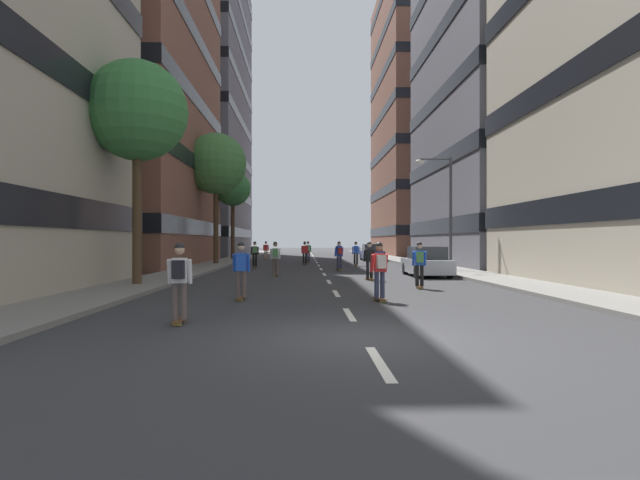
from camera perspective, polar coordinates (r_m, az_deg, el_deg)
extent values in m
plane|color=#333335|center=(40.31, -0.26, -2.67)|extent=(184.15, 184.15, 0.00)
cube|color=gray|center=(44.61, -10.29, -2.33)|extent=(2.55, 84.40, 0.14)
cube|color=gray|center=(44.99, 9.39, -2.31)|extent=(2.55, 84.40, 0.14)
cube|color=silver|center=(7.86, 6.65, -13.45)|extent=(0.16, 2.20, 0.01)
cube|color=silver|center=(12.75, 3.28, -8.28)|extent=(0.16, 2.20, 0.01)
cube|color=silver|center=(17.69, 1.82, -5.98)|extent=(0.16, 2.20, 0.01)
cube|color=silver|center=(22.67, 1.00, -4.68)|extent=(0.16, 2.20, 0.01)
cube|color=silver|center=(27.65, 0.48, -3.85)|extent=(0.16, 2.20, 0.01)
cube|color=silver|center=(32.63, 0.12, -3.27)|extent=(0.16, 2.20, 0.01)
cube|color=silver|center=(37.63, -0.15, -2.85)|extent=(0.16, 2.20, 0.01)
cube|color=silver|center=(42.62, -0.35, -2.53)|extent=(0.16, 2.20, 0.01)
cube|color=silver|center=(47.61, -0.51, -2.27)|extent=(0.16, 2.20, 0.01)
cube|color=silver|center=(52.61, -0.64, -2.06)|extent=(0.16, 2.20, 0.01)
cube|color=silver|center=(57.60, -0.75, -1.89)|extent=(0.16, 2.20, 0.01)
cube|color=silver|center=(62.60, -0.84, -1.75)|extent=(0.16, 2.20, 0.01)
cube|color=silver|center=(67.60, -0.92, -1.62)|extent=(0.16, 2.20, 0.01)
cube|color=silver|center=(72.60, -0.98, -1.52)|extent=(0.16, 2.20, 0.01)
cube|color=silver|center=(77.59, -1.04, -1.42)|extent=(0.16, 2.20, 0.01)
cube|color=brown|center=(43.52, -23.70, 19.35)|extent=(14.94, 19.97, 32.59)
cube|color=black|center=(41.06, -23.71, 1.28)|extent=(15.06, 20.09, 1.10)
cube|color=black|center=(41.43, -23.70, 7.73)|extent=(15.06, 20.09, 1.10)
cube|color=black|center=(42.32, -23.70, 13.99)|extent=(15.06, 20.09, 1.10)
cube|color=black|center=(43.68, -23.70, 19.92)|extent=(15.06, 20.09, 1.10)
cube|color=slate|center=(69.09, -15.04, 14.09)|extent=(14.94, 23.89, 37.45)
cube|color=black|center=(66.99, -15.05, 0.77)|extent=(15.06, 24.01, 1.10)
cube|color=black|center=(67.23, -15.05, 4.76)|extent=(15.06, 24.01, 1.10)
cube|color=black|center=(67.78, -15.05, 8.71)|extent=(15.06, 24.01, 1.10)
cube|color=black|center=(68.65, -15.05, 12.57)|extent=(15.06, 24.01, 1.10)
cube|color=black|center=(69.83, -15.04, 16.32)|extent=(15.06, 24.01, 1.10)
cube|color=black|center=(71.29, -15.04, 19.93)|extent=(15.06, 24.01, 1.10)
cube|color=black|center=(73.03, -15.04, 23.39)|extent=(15.06, 24.01, 1.10)
cube|color=slate|center=(43.78, 22.82, 16.59)|extent=(14.94, 18.67, 28.76)
cube|color=black|center=(41.96, 22.83, 1.36)|extent=(15.06, 18.79, 1.10)
cube|color=black|center=(42.35, 22.82, 7.86)|extent=(15.06, 18.79, 1.10)
cube|color=black|center=(43.27, 22.82, 14.16)|extent=(15.06, 18.79, 1.10)
cube|color=black|center=(44.69, 22.82, 20.13)|extent=(15.06, 18.79, 1.10)
cube|color=brown|center=(69.32, 13.16, 12.92)|extent=(14.94, 20.59, 34.84)
cube|color=black|center=(67.55, 13.17, 0.91)|extent=(15.06, 20.71, 1.10)
cube|color=black|center=(67.82, 13.16, 5.12)|extent=(15.06, 20.71, 1.10)
cube|color=black|center=(68.45, 13.16, 9.27)|extent=(15.06, 20.71, 1.10)
cube|color=black|center=(69.43, 13.16, 13.32)|extent=(15.06, 20.71, 1.10)
cube|color=black|center=(70.75, 13.16, 17.25)|extent=(15.06, 20.71, 1.10)
cube|color=black|center=(72.39, 13.16, 21.01)|extent=(15.06, 20.71, 1.10)
cube|color=black|center=(74.32, 13.16, 24.59)|extent=(15.06, 20.71, 1.10)
cube|color=navy|center=(47.15, 5.82, -1.65)|extent=(1.80, 4.40, 0.70)
cube|color=#2D3338|center=(46.98, 5.84, -0.84)|extent=(1.60, 2.10, 0.64)
cylinder|color=black|center=(48.49, 4.65, -1.86)|extent=(0.22, 0.64, 0.64)
cylinder|color=black|center=(48.70, 6.52, -1.85)|extent=(0.22, 0.64, 0.64)
cylinder|color=black|center=(45.61, 5.07, -1.97)|extent=(0.22, 0.64, 0.64)
cylinder|color=black|center=(45.83, 7.05, -1.96)|extent=(0.22, 0.64, 0.64)
cube|color=#B2B7BF|center=(26.74, 11.79, -2.85)|extent=(1.80, 4.40, 0.70)
cube|color=#2D3338|center=(26.57, 11.87, -1.42)|extent=(1.60, 2.10, 0.64)
cylinder|color=black|center=(27.99, 9.49, -3.16)|extent=(0.22, 0.64, 0.64)
cylinder|color=black|center=(28.35, 12.67, -3.12)|extent=(0.22, 0.64, 0.64)
cylinder|color=black|center=(25.16, 10.80, -3.50)|extent=(0.22, 0.64, 0.64)
cylinder|color=black|center=(25.56, 14.31, -3.45)|extent=(0.22, 0.64, 0.64)
cylinder|color=#4C3823|center=(21.25, -19.76, 2.69)|extent=(0.36, 0.36, 5.42)
sphere|color=#387A3D|center=(21.83, -19.76, 13.45)|extent=(3.92, 3.92, 3.92)
cylinder|color=#4C3823|center=(38.81, -11.55, 1.75)|extent=(0.36, 0.36, 5.84)
sphere|color=#478442|center=(39.21, -11.55, 8.36)|extent=(4.55, 4.55, 4.55)
cylinder|color=#4C3823|center=(47.80, -9.72, 1.13)|extent=(0.36, 0.36, 5.38)
sphere|color=#387A3D|center=(48.04, -9.72, 5.72)|extent=(3.29, 3.29, 3.29)
cylinder|color=#3F3F44|center=(30.48, 14.40, 2.87)|extent=(0.16, 0.16, 6.50)
cylinder|color=#3F3F44|center=(30.57, 12.76, 8.80)|extent=(1.80, 0.10, 0.10)
ellipsoid|color=silver|center=(30.33, 11.09, 8.58)|extent=(0.50, 0.30, 0.24)
cube|color=brown|center=(11.72, -15.44, -8.61)|extent=(0.28, 0.91, 0.02)
cylinder|color=#D8BF4C|center=(12.04, -15.21, -8.61)|extent=(0.19, 0.09, 0.07)
cylinder|color=#D8BF4C|center=(11.41, -15.68, -9.08)|extent=(0.19, 0.09, 0.07)
cylinder|color=#594C47|center=(11.68, -15.88, -6.61)|extent=(0.15, 0.15, 0.80)
cylinder|color=#594C47|center=(11.65, -15.00, -6.62)|extent=(0.15, 0.15, 0.80)
cube|color=white|center=(11.61, -15.44, -3.30)|extent=(0.34, 0.23, 0.55)
cylinder|color=white|center=(11.69, -16.47, -3.41)|extent=(0.11, 0.24, 0.55)
cylinder|color=white|center=(11.63, -14.33, -3.43)|extent=(0.11, 0.24, 0.55)
sphere|color=tan|center=(11.61, -15.42, -1.05)|extent=(0.22, 0.22, 0.22)
sphere|color=black|center=(11.61, -15.42, -0.81)|extent=(0.21, 0.21, 0.21)
cube|color=black|center=(11.43, -15.57, -3.20)|extent=(0.27, 0.18, 0.40)
cube|color=brown|center=(15.90, -8.81, -6.36)|extent=(0.21, 0.90, 0.02)
cylinder|color=#D8BF4C|center=(16.22, -8.66, -6.40)|extent=(0.18, 0.07, 0.07)
cylinder|color=#D8BF4C|center=(15.59, -8.97, -6.66)|extent=(0.18, 0.07, 0.07)
cylinder|color=#594C47|center=(15.88, -9.13, -4.88)|extent=(0.14, 0.14, 0.80)
cylinder|color=#594C47|center=(15.85, -8.49, -4.88)|extent=(0.14, 0.14, 0.80)
cube|color=blue|center=(15.82, -8.81, -2.44)|extent=(0.32, 0.20, 0.55)
cylinder|color=blue|center=(15.90, -9.57, -2.53)|extent=(0.09, 0.23, 0.55)
cylinder|color=blue|center=(15.84, -8.00, -2.54)|extent=(0.09, 0.23, 0.55)
sphere|color=beige|center=(15.83, -8.80, -0.79)|extent=(0.22, 0.22, 0.22)
sphere|color=black|center=(15.83, -8.80, -0.61)|extent=(0.21, 0.21, 0.21)
cube|color=brown|center=(43.43, -1.35, -2.38)|extent=(0.35, 0.92, 0.02)
cylinder|color=#D8BF4C|center=(43.75, -1.28, -2.42)|extent=(0.19, 0.10, 0.07)
cylinder|color=#D8BF4C|center=(43.12, -1.41, -2.46)|extent=(0.19, 0.10, 0.07)
cylinder|color=#2D334C|center=(43.43, -1.46, -1.83)|extent=(0.16, 0.16, 0.80)
cylinder|color=#2D334C|center=(43.40, -1.23, -1.83)|extent=(0.16, 0.16, 0.80)
cube|color=green|center=(43.40, -1.35, -0.94)|extent=(0.35, 0.25, 0.55)
cylinder|color=green|center=(43.48, -1.62, -0.98)|extent=(0.13, 0.24, 0.55)
cylinder|color=green|center=(43.42, -1.05, -0.98)|extent=(0.13, 0.24, 0.55)
sphere|color=beige|center=(43.41, -1.34, -0.34)|extent=(0.22, 0.22, 0.22)
sphere|color=black|center=(43.41, -1.34, -0.28)|extent=(0.21, 0.21, 0.21)
cube|color=beige|center=(43.22, -1.38, -0.91)|extent=(0.28, 0.20, 0.40)
cube|color=brown|center=(31.05, 2.16, -3.29)|extent=(0.40, 0.92, 0.02)
cylinder|color=#D8BF4C|center=(31.36, 1.99, -3.35)|extent=(0.19, 0.11, 0.07)
cylinder|color=#D8BF4C|center=(30.75, 2.34, -3.41)|extent=(0.19, 0.11, 0.07)
cylinder|color=#2D334C|center=(31.01, 2.00, -2.54)|extent=(0.17, 0.17, 0.80)
cylinder|color=#2D334C|center=(31.06, 2.32, -2.53)|extent=(0.17, 0.17, 0.80)
cube|color=blue|center=(31.01, 2.16, -1.29)|extent=(0.36, 0.27, 0.55)
cylinder|color=blue|center=(31.00, 1.75, -1.34)|extent=(0.14, 0.24, 0.55)
cylinder|color=blue|center=(31.13, 2.52, -1.33)|extent=(0.14, 0.24, 0.55)
sphere|color=tan|center=(31.02, 2.15, -0.45)|extent=(0.22, 0.22, 0.22)
sphere|color=black|center=(31.02, 2.15, -0.35)|extent=(0.21, 0.21, 0.21)
cube|color=#A52626|center=(30.84, 2.26, -1.24)|extent=(0.29, 0.22, 0.40)
cube|color=brown|center=(23.62, 5.55, -4.30)|extent=(0.35, 0.92, 0.02)
cylinder|color=#D8BF4C|center=(23.93, 5.32, -4.36)|extent=(0.19, 0.10, 0.07)
cylinder|color=#D8BF4C|center=(23.32, 5.78, -4.47)|extent=(0.19, 0.10, 0.07)
cylinder|color=black|center=(23.57, 5.34, -3.31)|extent=(0.16, 0.16, 0.80)
cylinder|color=black|center=(23.62, 5.76, -3.30)|extent=(0.16, 0.16, 0.80)
cube|color=black|center=(23.57, 5.55, -1.67)|extent=(0.35, 0.25, 0.55)
cylinder|color=black|center=(23.55, 5.00, -1.74)|extent=(0.13, 0.24, 0.55)
cylinder|color=black|center=(23.68, 6.02, -1.73)|extent=(0.13, 0.24, 0.55)
sphere|color=beige|center=(23.58, 5.54, -0.56)|extent=(0.22, 0.22, 0.22)
sphere|color=black|center=(23.58, 5.54, -0.44)|extent=(0.21, 0.21, 0.21)
cube|color=brown|center=(49.09, -6.06, -2.11)|extent=(0.20, 0.90, 0.02)
cylinder|color=#D8BF4C|center=(49.41, -6.03, -2.15)|extent=(0.18, 0.07, 0.07)
cylinder|color=#D8BF4C|center=(48.78, -6.09, -2.18)|extent=(0.18, 0.07, 0.07)
cylinder|color=tan|center=(49.09, -6.17, -1.63)|extent=(0.14, 0.14, 0.80)
cylinder|color=tan|center=(49.07, -5.96, -1.63)|extent=(0.14, 0.14, 0.80)
cube|color=red|center=(49.07, -6.06, -0.84)|extent=(0.32, 0.20, 0.55)
cylinder|color=red|center=(49.13, -6.31, -0.87)|extent=(0.09, 0.23, 0.55)
cylinder|color=red|center=(49.10, -5.80, -0.87)|extent=(0.09, 0.23, 0.55)
sphere|color=tan|center=(49.08, -6.06, -0.31)|extent=(0.22, 0.22, 0.22)
sphere|color=black|center=(49.08, -6.06, -0.25)|extent=(0.21, 0.21, 0.21)
cube|color=brown|center=(36.91, 4.03, -2.78)|extent=(0.28, 0.91, 0.02)
cylinder|color=#D8BF4C|center=(37.24, 4.02, -2.83)|extent=(0.19, 0.09, 0.07)
cylinder|color=#D8BF4C|center=(36.60, 4.03, -2.88)|extent=(0.19, 0.09, 0.07)
cylinder|color=black|center=(36.90, 3.89, -2.14)|extent=(0.15, 0.15, 0.80)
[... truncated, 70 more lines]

